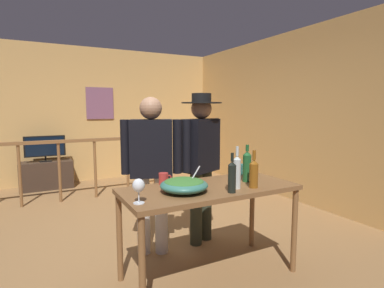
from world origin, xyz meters
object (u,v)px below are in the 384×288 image
(wine_glass, at_px, (139,186))
(mug_teal, at_px, (245,170))
(mug_red, at_px, (164,179))
(stair_railing, at_px, (91,159))
(tv_console, at_px, (46,175))
(salad_bowl, at_px, (184,185))
(person_standing_left, at_px, (152,163))
(framed_picture, at_px, (100,103))
(flat_screen_tv, at_px, (45,147))
(wine_bottle_dark, at_px, (232,176))
(wine_bottle_amber, at_px, (254,173))
(wine_bottle_green, at_px, (247,166))
(person_standing_right, at_px, (201,155))
(serving_table, at_px, (210,196))
(wine_bottle_clear, at_px, (237,171))

(wine_glass, height_order, mug_teal, wine_glass)
(wine_glass, distance_m, mug_red, 0.57)
(stair_railing, relative_size, tv_console, 3.74)
(mug_red, bearing_deg, wine_glass, -130.91)
(salad_bowl, xyz_separation_m, person_standing_left, (-0.02, 0.69, 0.07))
(framed_picture, xyz_separation_m, mug_red, (-0.26, -3.98, -0.72))
(flat_screen_tv, relative_size, wine_bottle_dark, 2.14)
(salad_bowl, relative_size, mug_red, 3.24)
(stair_railing, bearing_deg, wine_bottle_amber, -75.89)
(wine_bottle_dark, bearing_deg, mug_red, 126.95)
(wine_bottle_green, bearing_deg, person_standing_right, 100.19)
(wine_bottle_green, distance_m, mug_red, 0.77)
(salad_bowl, height_order, person_standing_right, person_standing_right)
(tv_console, relative_size, salad_bowl, 2.32)
(serving_table, height_order, wine_glass, wine_glass)
(wine_glass, bearing_deg, serving_table, 13.37)
(flat_screen_tv, distance_m, wine_bottle_clear, 4.28)
(wine_bottle_dark, relative_size, person_standing_left, 0.20)
(framed_picture, bearing_deg, tv_console, -164.80)
(flat_screen_tv, bearing_deg, wine_bottle_clear, -72.45)
(wine_bottle_green, height_order, person_standing_right, person_standing_right)
(salad_bowl, relative_size, wine_bottle_clear, 1.09)
(wine_bottle_green, xyz_separation_m, mug_teal, (0.15, 0.23, -0.09))
(flat_screen_tv, distance_m, serving_table, 4.08)
(stair_railing, xyz_separation_m, person_standing_left, (0.19, -2.31, 0.29))
(mug_red, bearing_deg, stair_railing, 93.46)
(stair_railing, bearing_deg, framed_picture, 71.71)
(flat_screen_tv, relative_size, mug_teal, 6.07)
(wine_glass, relative_size, wine_bottle_green, 0.53)
(mug_teal, bearing_deg, wine_bottle_amber, -118.97)
(serving_table, relative_size, wine_bottle_amber, 4.71)
(person_standing_left, bearing_deg, serving_table, 137.12)
(stair_railing, xyz_separation_m, salad_bowl, (0.21, -3.00, 0.22))
(wine_bottle_dark, relative_size, mug_red, 2.68)
(salad_bowl, distance_m, person_standing_right, 0.89)
(serving_table, height_order, salad_bowl, salad_bowl)
(serving_table, height_order, wine_bottle_clear, wine_bottle_clear)
(mug_red, relative_size, person_standing_left, 0.08)
(framed_picture, height_order, wine_bottle_dark, framed_picture)
(wine_glass, height_order, wine_bottle_clear, wine_bottle_clear)
(flat_screen_tv, height_order, mug_teal, flat_screen_tv)
(wine_bottle_green, xyz_separation_m, person_standing_left, (-0.68, 0.64, -0.01))
(framed_picture, height_order, wine_bottle_amber, framed_picture)
(salad_bowl, bearing_deg, wine_glass, -164.31)
(framed_picture, distance_m, stair_railing, 1.65)
(wine_glass, xyz_separation_m, wine_bottle_dark, (0.74, -0.08, 0.01))
(person_standing_right, bearing_deg, mug_red, 9.22)
(wine_bottle_dark, height_order, mug_teal, wine_bottle_dark)
(wine_bottle_amber, bearing_deg, wine_bottle_clear, 162.61)
(wine_bottle_clear, distance_m, mug_red, 0.65)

